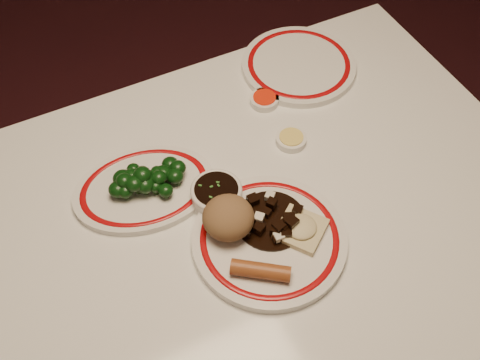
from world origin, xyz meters
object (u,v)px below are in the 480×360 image
dining_table (249,248)px  main_plate (269,240)px  rice_mound (228,217)px  stirfry_heap (274,222)px  soy_bowl (217,195)px  broccoli_pile (145,179)px  spring_roll (261,270)px  broccoli_plate (144,188)px  fried_wonton (301,228)px

dining_table → main_plate: 0.12m
rice_mound → stirfry_heap: 0.09m
soy_bowl → broccoli_pile: bearing=142.5°
dining_table → stirfry_heap: (0.03, -0.03, 0.12)m
stirfry_heap → spring_roll: bearing=-131.5°
dining_table → spring_roll: (-0.04, -0.11, 0.12)m
stirfry_heap → broccoli_plate: size_ratio=0.44×
broccoli_plate → main_plate: bearing=-52.7°
broccoli_plate → stirfry_heap: bearing=-46.3°
fried_wonton → broccoli_pile: bearing=133.5°
rice_mound → spring_roll: bearing=-86.2°
dining_table → soy_bowl: bearing=116.1°
rice_mound → fried_wonton: bearing=-30.0°
main_plate → fried_wonton: (0.06, -0.01, 0.02)m
rice_mound → broccoli_pile: 0.19m
spring_roll → soy_bowl: (0.00, 0.19, -0.01)m
spring_roll → stirfry_heap: (0.07, 0.08, -0.00)m
stirfry_heap → broccoli_pile: (-0.18, 0.19, 0.01)m
main_plate → broccoli_plate: main_plate is taller
main_plate → rice_mound: rice_mound is taller
fried_wonton → soy_bowl: (-0.10, 0.14, -0.01)m
dining_table → spring_roll: 0.17m
dining_table → main_plate: (0.01, -0.06, 0.10)m
spring_roll → broccoli_pile: broccoli_pile is taller
dining_table → stirfry_heap: stirfry_heap is taller
main_plate → broccoli_pile: (-0.16, 0.21, 0.03)m
rice_mound → spring_roll: size_ratio=0.91×
spring_roll → stirfry_heap: 0.11m
dining_table → spring_roll: bearing=-108.6°
rice_mound → broccoli_pile: (-0.10, 0.16, -0.01)m
dining_table → broccoli_plate: broccoli_plate is taller
spring_roll → soy_bowl: size_ratio=1.08×
main_plate → spring_roll: bearing=-130.1°
dining_table → stirfry_heap: bearing=-46.6°
broccoli_plate → soy_bowl: size_ratio=3.13×
dining_table → soy_bowl: 0.14m
dining_table → stirfry_heap: size_ratio=8.98×
dining_table → stirfry_heap: 0.13m
broccoli_pile → soy_bowl: broccoli_pile is taller
fried_wonton → broccoli_plate: (-0.22, 0.23, -0.02)m
dining_table → fried_wonton: 0.15m
broccoli_plate → broccoli_pile: broccoli_pile is taller
broccoli_pile → soy_bowl: size_ratio=1.60×
spring_roll → stirfry_heap: size_ratio=0.78×
main_plate → broccoli_plate: 0.27m
broccoli_plate → broccoli_pile: bearing=-14.8°
stirfry_heap → broccoli_plate: 0.27m
fried_wonton → stirfry_heap: stirfry_heap is taller
rice_mound → stirfry_heap: size_ratio=0.71×
main_plate → fried_wonton: bearing=-13.8°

